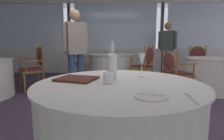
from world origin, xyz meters
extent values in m
plane|color=#47384C|center=(0.00, 0.00, 0.00)|extent=(13.18, 13.18, 0.00)
cube|color=silver|center=(0.00, 3.63, 0.42)|extent=(10.14, 0.12, 0.85)
cube|color=silver|center=(-3.18, 3.65, 1.61)|extent=(2.80, 0.02, 1.53)
cube|color=silver|center=(0.00, 3.65, 1.61)|extent=(2.80, 0.02, 1.53)
cube|color=#333338|center=(-1.59, 3.63, 1.61)|extent=(0.08, 0.14, 1.53)
cube|color=silver|center=(3.18, 3.65, 1.61)|extent=(2.80, 0.02, 1.53)
cube|color=#333338|center=(1.59, 3.63, 1.61)|extent=(0.08, 0.14, 1.53)
cylinder|color=silver|center=(-0.02, -1.25, 0.72)|extent=(1.33, 1.33, 0.02)
cylinder|color=silver|center=(-0.02, -1.25, 0.36)|extent=(1.29, 1.29, 0.71)
cylinder|color=silver|center=(0.16, -1.61, 0.74)|extent=(0.20, 0.20, 0.01)
cube|color=silver|center=(0.16, -1.61, 0.74)|extent=(0.17, 0.06, 0.00)
cube|color=silver|center=(0.38, -1.65, 0.74)|extent=(0.03, 0.20, 0.00)
cylinder|color=white|center=(-0.08, -1.12, 0.84)|extent=(0.08, 0.08, 0.21)
cone|color=white|center=(-0.08, -1.12, 0.96)|extent=(0.08, 0.08, 0.03)
cylinder|color=white|center=(-0.08, -1.12, 1.00)|extent=(0.04, 0.04, 0.06)
sphere|color=silver|center=(-0.08, -1.12, 1.05)|extent=(0.03, 0.03, 0.03)
cylinder|color=white|center=(0.20, -1.01, 0.74)|extent=(0.06, 0.06, 0.00)
cylinder|color=white|center=(0.20, -1.01, 0.79)|extent=(0.01, 0.01, 0.10)
cone|color=white|center=(0.20, -1.01, 0.90)|extent=(0.07, 0.07, 0.12)
cylinder|color=white|center=(-0.10, -1.27, 0.78)|extent=(0.08, 0.08, 0.08)
cube|color=#512319|center=(-0.38, -1.15, 0.74)|extent=(0.38, 0.34, 0.02)
cube|color=olive|center=(-1.90, 1.28, 0.43)|extent=(0.65, 0.65, 0.05)
cube|color=brown|center=(-1.90, 1.28, 0.47)|extent=(0.60, 0.60, 0.04)
cylinder|color=olive|center=(-1.93, 1.00, 0.20)|extent=(0.04, 0.04, 0.40)
cylinder|color=olive|center=(-2.18, 1.30, 0.20)|extent=(0.04, 0.04, 0.40)
cylinder|color=olive|center=(-1.62, 1.25, 0.20)|extent=(0.04, 0.04, 0.40)
cylinder|color=olive|center=(-1.88, 1.56, 0.20)|extent=(0.04, 0.04, 0.40)
cylinder|color=olive|center=(-1.62, 1.25, 0.72)|extent=(0.04, 0.04, 0.53)
cylinder|color=olive|center=(-1.88, 1.56, 0.72)|extent=(0.04, 0.04, 0.53)
ellipsoid|color=brown|center=(-1.74, 1.41, 0.74)|extent=(0.29, 0.33, 0.45)
torus|color=olive|center=(-1.74, 1.41, 0.74)|extent=(0.32, 0.37, 0.46)
cube|color=olive|center=(-1.76, 1.07, 0.67)|extent=(0.31, 0.26, 0.03)
cylinder|color=olive|center=(-1.87, 0.98, 0.56)|extent=(0.03, 0.03, 0.22)
cube|color=olive|center=(-2.08, 1.46, 0.67)|extent=(0.31, 0.26, 0.03)
cylinder|color=olive|center=(-2.18, 1.37, 0.56)|extent=(0.03, 0.03, 0.22)
cylinder|color=silver|center=(2.03, 1.16, 0.72)|extent=(1.08, 1.08, 0.02)
cylinder|color=silver|center=(2.03, 1.16, 0.36)|extent=(1.04, 1.04, 0.71)
cube|color=olive|center=(2.18, 2.02, 0.45)|extent=(0.53, 0.53, 0.05)
cube|color=brown|center=(2.18, 2.02, 0.49)|extent=(0.49, 0.49, 0.04)
cylinder|color=olive|center=(2.34, 1.79, 0.21)|extent=(0.04, 0.04, 0.42)
cylinder|color=olive|center=(1.94, 1.86, 0.21)|extent=(0.04, 0.04, 0.42)
cylinder|color=olive|center=(2.41, 2.18, 0.21)|extent=(0.04, 0.04, 0.42)
cylinder|color=olive|center=(2.01, 2.25, 0.21)|extent=(0.04, 0.04, 0.42)
cylinder|color=olive|center=(2.41, 2.18, 0.73)|extent=(0.04, 0.04, 0.51)
cylinder|color=olive|center=(2.01, 2.25, 0.73)|extent=(0.04, 0.04, 0.51)
ellipsoid|color=brown|center=(2.21, 2.23, 0.75)|extent=(0.39, 0.12, 0.43)
torus|color=olive|center=(2.21, 2.23, 0.75)|extent=(0.44, 0.11, 0.44)
cube|color=olive|center=(2.42, 1.96, 0.69)|extent=(0.10, 0.37, 0.03)
cylinder|color=olive|center=(2.39, 1.82, 0.58)|extent=(0.03, 0.03, 0.22)
cube|color=olive|center=(1.93, 2.04, 0.69)|extent=(0.10, 0.37, 0.03)
cylinder|color=olive|center=(1.90, 1.91, 0.58)|extent=(0.03, 0.03, 0.22)
cube|color=olive|center=(1.20, 0.85, 0.42)|extent=(0.59, 0.59, 0.05)
cube|color=brown|center=(1.20, 0.85, 0.46)|extent=(0.54, 0.54, 0.04)
cylinder|color=olive|center=(1.32, 1.11, 0.20)|extent=(0.04, 0.04, 0.39)
cylinder|color=olive|center=(1.46, 0.73, 0.20)|extent=(0.04, 0.04, 0.39)
cylinder|color=olive|center=(0.94, 0.97, 0.20)|extent=(0.04, 0.04, 0.39)
cylinder|color=olive|center=(1.08, 0.60, 0.20)|extent=(0.04, 0.04, 0.39)
cylinder|color=olive|center=(0.94, 0.97, 0.67)|extent=(0.04, 0.04, 0.45)
cylinder|color=olive|center=(1.08, 0.60, 0.67)|extent=(0.04, 0.04, 0.45)
ellipsoid|color=brown|center=(1.00, 0.78, 0.69)|extent=(0.18, 0.38, 0.38)
torus|color=olive|center=(1.00, 0.78, 0.69)|extent=(0.17, 0.38, 0.40)
cube|color=olive|center=(1.13, 1.09, 0.66)|extent=(0.36, 0.16, 0.03)
cylinder|color=olive|center=(1.27, 1.14, 0.55)|extent=(0.03, 0.03, 0.22)
cube|color=olive|center=(1.31, 0.63, 0.66)|extent=(0.36, 0.16, 0.03)
cylinder|color=olive|center=(1.44, 0.67, 0.55)|extent=(0.03, 0.03, 0.22)
cylinder|color=silver|center=(-0.12, 2.52, 0.72)|extent=(1.32, 1.32, 0.02)
cylinder|color=silver|center=(-0.12, 2.52, 0.36)|extent=(1.28, 1.28, 0.71)
cube|color=olive|center=(0.65, 1.88, 0.42)|extent=(0.65, 0.65, 0.05)
cube|color=brown|center=(0.65, 1.88, 0.46)|extent=(0.60, 0.60, 0.04)
cylinder|color=olive|center=(0.36, 1.85, 0.20)|extent=(0.04, 0.04, 0.39)
cylinder|color=olive|center=(0.62, 2.16, 0.20)|extent=(0.04, 0.04, 0.39)
cylinder|color=olive|center=(0.67, 1.60, 0.20)|extent=(0.04, 0.04, 0.39)
cylinder|color=olive|center=(0.93, 1.90, 0.20)|extent=(0.04, 0.04, 0.39)
cylinder|color=olive|center=(0.67, 1.60, 0.71)|extent=(0.04, 0.04, 0.53)
cylinder|color=olive|center=(0.93, 1.90, 0.71)|extent=(0.04, 0.04, 0.53)
ellipsoid|color=brown|center=(0.81, 1.74, 0.73)|extent=(0.29, 0.33, 0.45)
torus|color=olive|center=(0.81, 1.74, 0.73)|extent=(0.32, 0.37, 0.46)
cube|color=olive|center=(0.47, 1.70, 0.66)|extent=(0.31, 0.26, 0.03)
cylinder|color=olive|center=(0.36, 1.79, 0.55)|extent=(0.03, 0.03, 0.22)
cube|color=olive|center=(0.79, 2.08, 0.66)|extent=(0.31, 0.26, 0.03)
cylinder|color=olive|center=(0.68, 2.17, 0.55)|extent=(0.03, 0.03, 0.22)
cube|color=olive|center=(0.05, 3.50, 0.43)|extent=(0.53, 0.53, 0.05)
cube|color=brown|center=(0.05, 3.50, 0.47)|extent=(0.49, 0.49, 0.04)
cylinder|color=olive|center=(0.22, 3.27, 0.20)|extent=(0.04, 0.04, 0.41)
cylinder|color=olive|center=(-0.18, 3.34, 0.20)|extent=(0.04, 0.04, 0.41)
cylinder|color=olive|center=(0.29, 3.66, 0.20)|extent=(0.04, 0.04, 0.41)
cylinder|color=olive|center=(-0.11, 3.73, 0.20)|extent=(0.04, 0.04, 0.41)
cylinder|color=olive|center=(0.29, 3.66, 0.69)|extent=(0.04, 0.04, 0.48)
cylinder|color=olive|center=(-0.11, 3.73, 0.69)|extent=(0.04, 0.04, 0.48)
ellipsoid|color=brown|center=(0.09, 3.71, 0.72)|extent=(0.39, 0.12, 0.40)
torus|color=olive|center=(0.09, 3.71, 0.72)|extent=(0.41, 0.10, 0.41)
cube|color=olive|center=(0.30, 3.44, 0.68)|extent=(0.10, 0.37, 0.03)
cylinder|color=olive|center=(0.27, 3.30, 0.57)|extent=(0.03, 0.03, 0.22)
cube|color=olive|center=(-0.20, 3.53, 0.68)|extent=(0.10, 0.37, 0.03)
cylinder|color=olive|center=(-0.22, 3.39, 0.57)|extent=(0.03, 0.03, 0.22)
cube|color=olive|center=(-1.06, 2.18, 0.44)|extent=(0.59, 0.59, 0.05)
cube|color=brown|center=(-1.06, 2.18, 0.48)|extent=(0.54, 0.54, 0.04)
cylinder|color=olive|center=(-0.94, 2.43, 0.21)|extent=(0.04, 0.04, 0.41)
cylinder|color=olive|center=(-0.80, 2.06, 0.21)|extent=(0.04, 0.04, 0.41)
cylinder|color=olive|center=(-1.31, 2.30, 0.21)|extent=(0.04, 0.04, 0.41)
cylinder|color=olive|center=(-1.18, 1.92, 0.21)|extent=(0.04, 0.04, 0.41)
cylinder|color=olive|center=(-1.31, 2.30, 0.69)|extent=(0.04, 0.04, 0.45)
cylinder|color=olive|center=(-1.18, 1.92, 0.69)|extent=(0.04, 0.04, 0.45)
ellipsoid|color=brown|center=(-1.26, 2.10, 0.71)|extent=(0.18, 0.38, 0.38)
torus|color=olive|center=(-1.26, 2.10, 0.71)|extent=(0.16, 0.38, 0.39)
cube|color=olive|center=(-1.12, 2.42, 0.68)|extent=(0.36, 0.16, 0.03)
cylinder|color=olive|center=(-0.99, 2.47, 0.57)|extent=(0.03, 0.03, 0.22)
cube|color=olive|center=(-0.95, 1.95, 0.68)|extent=(0.36, 0.16, 0.03)
cylinder|color=olive|center=(-0.82, 2.00, 0.57)|extent=(0.03, 0.03, 0.22)
cylinder|color=#334770|center=(-0.74, 0.98, 0.41)|extent=(0.13, 0.13, 0.82)
cylinder|color=#334770|center=(-0.89, 0.88, 0.41)|extent=(0.13, 0.13, 0.82)
cube|color=gray|center=(-0.82, 0.93, 1.13)|extent=(0.41, 0.37, 0.62)
sphere|color=tan|center=(-0.82, 0.93, 1.58)|extent=(0.21, 0.21, 0.21)
cylinder|color=gray|center=(-0.64, 1.05, 1.17)|extent=(0.09, 0.09, 0.53)
cylinder|color=gray|center=(-1.00, 0.81, 1.17)|extent=(0.09, 0.09, 0.53)
cylinder|color=#334770|center=(1.43, 2.72, 0.40)|extent=(0.13, 0.13, 0.80)
cylinder|color=#334770|center=(1.60, 2.65, 0.40)|extent=(0.13, 0.13, 0.80)
cube|color=#424C42|center=(1.52, 2.68, 1.10)|extent=(0.41, 0.33, 0.60)
sphere|color=#9E7051|center=(1.52, 2.68, 1.53)|extent=(0.21, 0.21, 0.21)
cylinder|color=#424C42|center=(1.32, 2.77, 1.13)|extent=(0.09, 0.09, 0.51)
cylinder|color=#424C42|center=(1.72, 2.59, 1.13)|extent=(0.09, 0.09, 0.51)
camera|label=1|loc=(-0.06, -2.62, 1.05)|focal=28.52mm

